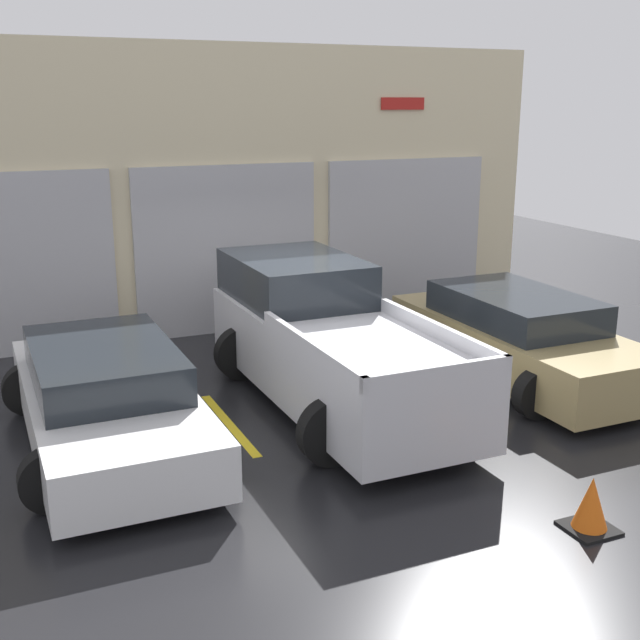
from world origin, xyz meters
The scene contains 9 objects.
ground_plane centered at (0.00, 0.00, 0.00)m, with size 28.00×28.00×0.00m, color black.
shophouse_building centered at (-0.01, 3.28, 2.43)m, with size 12.03×0.68×4.98m.
pickup_truck centered at (0.00, -0.94, 0.86)m, with size 2.38×5.18×1.82m.
sedan_white centered at (-3.01, -1.18, 0.58)m, with size 2.28×4.65×1.22m.
sedan_side centered at (3.01, -1.18, 0.62)m, with size 2.19×4.59×1.29m.
parking_stripe_left centered at (-1.50, -1.21, 0.00)m, with size 0.12×2.20×0.01m, color gold.
parking_stripe_centre centered at (1.50, -1.21, 0.00)m, with size 0.12×2.20×0.01m, color gold.
parking_stripe_right centered at (4.51, -1.21, 0.00)m, with size 0.12×2.20×0.01m, color gold.
traffic_cone centered at (0.89, -5.15, 0.25)m, with size 0.47×0.47×0.55m.
Camera 1 is at (-4.32, -10.46, 4.02)m, focal length 45.00 mm.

